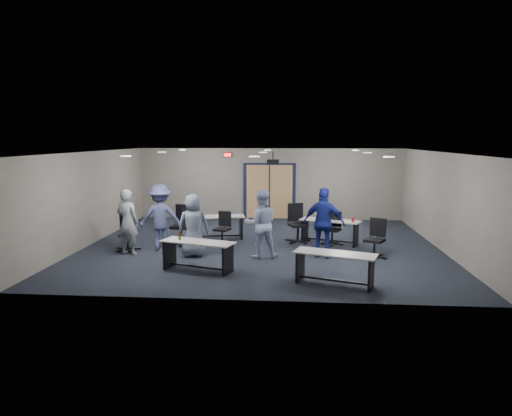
# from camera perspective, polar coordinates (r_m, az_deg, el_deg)

# --- Properties ---
(floor) EXTENTS (10.00, 10.00, 0.00)m
(floor) POSITION_cam_1_polar(r_m,az_deg,el_deg) (13.24, 0.69, -4.73)
(floor) COLOR black
(floor) RESTS_ON ground
(back_wall) EXTENTS (10.00, 0.04, 2.70)m
(back_wall) POSITION_cam_1_polar(r_m,az_deg,el_deg) (17.45, 1.70, 3.03)
(back_wall) COLOR slate
(back_wall) RESTS_ON floor
(front_wall) EXTENTS (10.00, 0.04, 2.70)m
(front_wall) POSITION_cam_1_polar(r_m,az_deg,el_deg) (8.57, -1.33, -2.95)
(front_wall) COLOR slate
(front_wall) RESTS_ON floor
(left_wall) EXTENTS (0.04, 9.00, 2.70)m
(left_wall) POSITION_cam_1_polar(r_m,az_deg,el_deg) (14.23, -19.83, 1.22)
(left_wall) COLOR slate
(left_wall) RESTS_ON floor
(right_wall) EXTENTS (0.04, 9.00, 2.70)m
(right_wall) POSITION_cam_1_polar(r_m,az_deg,el_deg) (13.60, 22.22, 0.76)
(right_wall) COLOR slate
(right_wall) RESTS_ON floor
(ceiling) EXTENTS (10.00, 9.00, 0.04)m
(ceiling) POSITION_cam_1_polar(r_m,az_deg,el_deg) (12.88, 0.71, 7.03)
(ceiling) COLOR white
(ceiling) RESTS_ON back_wall
(double_door) EXTENTS (2.00, 0.07, 2.20)m
(double_door) POSITION_cam_1_polar(r_m,az_deg,el_deg) (17.45, 1.69, 2.04)
(double_door) COLOR black
(double_door) RESTS_ON back_wall
(exit_sign) EXTENTS (0.32, 0.07, 0.18)m
(exit_sign) POSITION_cam_1_polar(r_m,az_deg,el_deg) (17.48, -3.58, 6.64)
(exit_sign) COLOR black
(exit_sign) RESTS_ON back_wall
(ceiling_projector) EXTENTS (0.35, 0.32, 0.37)m
(ceiling_projector) POSITION_cam_1_polar(r_m,az_deg,el_deg) (13.37, 2.15, 5.82)
(ceiling_projector) COLOR black
(ceiling_projector) RESTS_ON ceiling
(ceiling_can_lights) EXTENTS (6.24, 5.74, 0.02)m
(ceiling_can_lights) POSITION_cam_1_polar(r_m,az_deg,el_deg) (13.13, 0.79, 6.93)
(ceiling_can_lights) COLOR silver
(ceiling_can_lights) RESTS_ON ceiling
(table_front_left) EXTENTS (1.83, 1.07, 0.97)m
(table_front_left) POSITION_cam_1_polar(r_m,az_deg,el_deg) (10.78, -7.32, -5.27)
(table_front_left) COLOR #A5A49C
(table_front_left) RESTS_ON floor
(table_front_right) EXTENTS (1.81, 1.10, 0.70)m
(table_front_right) POSITION_cam_1_polar(r_m,az_deg,el_deg) (9.83, 9.82, -6.79)
(table_front_right) COLOR #A5A49C
(table_front_right) RESTS_ON floor
(table_back_left) EXTENTS (1.85, 0.97, 0.72)m
(table_back_left) POSITION_cam_1_polar(r_m,az_deg,el_deg) (14.06, -5.07, -1.93)
(table_back_left) COLOR #A5A49C
(table_back_left) RESTS_ON floor
(table_back_right) EXTENTS (1.83, 1.16, 0.82)m
(table_back_right) POSITION_cam_1_polar(r_m,az_deg,el_deg) (13.58, 9.25, -2.41)
(table_back_right) COLOR #A5A49C
(table_back_right) RESTS_ON floor
(chair_back_a) EXTENTS (0.83, 0.83, 1.16)m
(chair_back_a) POSITION_cam_1_polar(r_m,az_deg,el_deg) (13.43, -9.39, -2.13)
(chair_back_a) COLOR black
(chair_back_a) RESTS_ON floor
(chair_back_b) EXTENTS (0.74, 0.74, 0.95)m
(chair_back_b) POSITION_cam_1_polar(r_m,az_deg,el_deg) (13.41, -4.27, -2.52)
(chair_back_b) COLOR black
(chair_back_b) RESTS_ON floor
(chair_back_c) EXTENTS (0.92, 0.92, 1.15)m
(chair_back_c) POSITION_cam_1_polar(r_m,az_deg,el_deg) (13.63, 5.28, -1.91)
(chair_back_c) COLOR black
(chair_back_c) RESTS_ON floor
(chair_back_d) EXTENTS (0.80, 0.80, 0.96)m
(chair_back_d) POSITION_cam_1_polar(r_m,az_deg,el_deg) (13.47, 9.51, -2.53)
(chair_back_d) COLOR black
(chair_back_d) RESTS_ON floor
(chair_loose_left) EXTENTS (0.79, 0.79, 1.02)m
(chair_loose_left) POSITION_cam_1_polar(r_m,az_deg,el_deg) (13.08, -15.79, -2.96)
(chair_loose_left) COLOR black
(chair_loose_left) RESTS_ON floor
(chair_loose_right) EXTENTS (0.88, 0.88, 1.02)m
(chair_loose_right) POSITION_cam_1_polar(r_m,az_deg,el_deg) (12.20, 14.61, -3.73)
(chair_loose_right) COLOR black
(chair_loose_right) RESTS_ON floor
(person_gray) EXTENTS (0.73, 0.58, 1.76)m
(person_gray) POSITION_cam_1_polar(r_m,az_deg,el_deg) (12.58, -15.75, -1.68)
(person_gray) COLOR gray
(person_gray) RESTS_ON floor
(person_plaid) EXTENTS (0.90, 0.67, 1.66)m
(person_plaid) POSITION_cam_1_polar(r_m,az_deg,el_deg) (12.01, -7.84, -2.16)
(person_plaid) COLOR slate
(person_plaid) RESTS_ON floor
(person_lightblue) EXTENTS (0.98, 0.82, 1.78)m
(person_lightblue) POSITION_cam_1_polar(r_m,az_deg,el_deg) (11.78, 0.63, -2.00)
(person_lightblue) COLOR #A5B2DA
(person_lightblue) RESTS_ON floor
(person_navy) EXTENTS (1.16, 0.75, 1.83)m
(person_navy) POSITION_cam_1_polar(r_m,az_deg,el_deg) (11.90, 8.48, -1.86)
(person_navy) COLOR navy
(person_navy) RESTS_ON floor
(person_back) EXTENTS (1.30, 0.92, 1.83)m
(person_back) POSITION_cam_1_polar(r_m,az_deg,el_deg) (12.86, -11.87, -1.16)
(person_back) COLOR #434B79
(person_back) RESTS_ON floor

